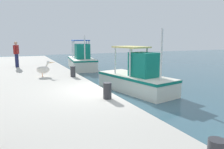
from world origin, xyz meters
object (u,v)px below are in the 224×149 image
fisherman_standing (16,53)px  mooring_bollard_second (107,91)px  fishing_boat_nearest (82,61)px  mooring_bollard_nearest (73,71)px  pelican (43,69)px  fishing_boat_second (137,79)px

fisherman_standing → mooring_bollard_second: 10.23m
fishing_boat_nearest → mooring_bollard_nearest: (8.04, -2.83, 0.32)m
mooring_bollard_nearest → pelican: bearing=-115.3°
fishing_boat_nearest → fishing_boat_second: (9.39, 0.21, -0.07)m
fishing_boat_second → pelican: fishing_boat_second is taller
fishing_boat_second → mooring_bollard_second: (3.22, -3.04, 0.38)m
fisherman_standing → mooring_bollard_second: (9.87, 2.57, -0.69)m
fishing_boat_second → mooring_bollard_nearest: (-1.35, -3.04, 0.39)m
fishing_boat_nearest → fishing_boat_second: bearing=1.3°
fishing_boat_nearest → mooring_bollard_nearest: 8.53m
fishing_boat_second → fisherman_standing: bearing=-139.9°
fishing_boat_nearest → fisherman_standing: 6.14m
fishing_boat_nearest → pelican: bearing=-29.9°
pelican → mooring_bollard_nearest: pelican is taller
fishing_boat_second → pelican: bearing=-114.4°
fisherman_standing → mooring_bollard_second: size_ratio=3.26×
fishing_boat_nearest → mooring_bollard_nearest: bearing=-19.4°
fishing_boat_second → pelican: 4.91m
fishing_boat_nearest → fisherman_standing: fishing_boat_nearest is taller
fishing_boat_second → pelican: (-2.01, -4.45, 0.51)m
mooring_bollard_second → fishing_boat_second: bearing=136.6°
fisherman_standing → mooring_bollard_nearest: 5.94m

